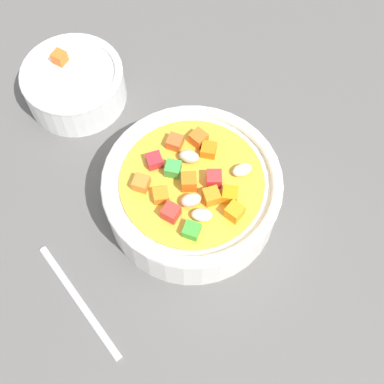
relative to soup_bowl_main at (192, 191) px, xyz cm
name	(u,v)px	position (x,y,z in cm)	size (l,w,h in cm)	color
ground_plane	(192,209)	(0.01, -0.01, -4.18)	(140.00, 140.00, 2.00)	#565451
soup_bowl_main	(192,191)	(0.00, 0.00, 0.00)	(17.39, 17.39, 6.96)	white
spoon	(118,358)	(-1.25, 16.71, -2.76)	(21.05, 10.53, 0.93)	silver
side_bowl_small	(74,84)	(18.20, -6.24, -0.75)	(11.36, 11.36, 5.37)	white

